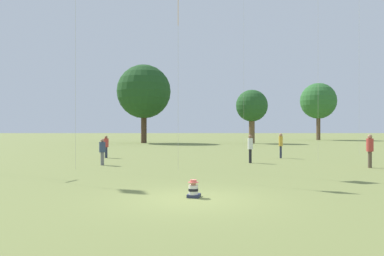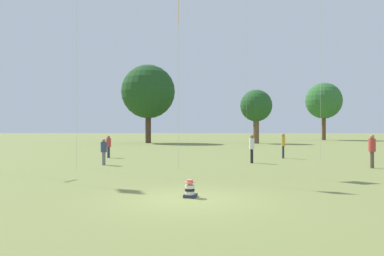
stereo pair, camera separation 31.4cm
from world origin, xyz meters
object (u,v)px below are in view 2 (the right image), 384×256
object	(u,v)px
person_standing_1	(109,145)
person_standing_4	(283,143)
person_standing_3	(372,148)
seated_toddler	(190,190)
distant_tree_1	(324,101)
distant_tree_2	(256,106)
distant_tree_0	(148,92)
person_standing_2	(252,146)
person_standing_0	(104,149)

from	to	relation	value
person_standing_1	person_standing_4	bearing A→B (deg)	165.20
person_standing_3	seated_toddler	bearing A→B (deg)	138.67
person_standing_3	distant_tree_1	bearing A→B (deg)	-8.96
seated_toddler	distant_tree_2	distance (m)	42.86
person_standing_4	distant_tree_0	distance (m)	31.26
distant_tree_1	distant_tree_2	distance (m)	21.48
distant_tree_0	distant_tree_2	world-z (taller)	distant_tree_0
seated_toddler	person_standing_2	bearing A→B (deg)	85.39
person_standing_4	distant_tree_1	distance (m)	45.43
person_standing_0	person_standing_4	bearing A→B (deg)	-61.85
distant_tree_2	distant_tree_1	bearing A→B (deg)	46.32
person_standing_3	person_standing_4	world-z (taller)	person_standing_3
person_standing_4	distant_tree_1	bearing A→B (deg)	-81.78
person_standing_1	distant_tree_2	bearing A→B (deg)	-133.49
person_standing_0	person_standing_1	world-z (taller)	person_standing_1
person_standing_2	person_standing_3	bearing A→B (deg)	39.14
person_standing_2	distant_tree_1	bearing A→B (deg)	130.42
person_standing_0	person_standing_4	size ratio (longest dim) A/B	0.86
person_standing_4	person_standing_2	bearing A→B (deg)	83.43
person_standing_0	person_standing_1	size ratio (longest dim) A/B	0.96
person_standing_3	distant_tree_2	distance (m)	33.16
person_standing_3	distant_tree_1	size ratio (longest dim) A/B	0.18
seated_toddler	person_standing_1	distance (m)	16.94
person_standing_0	seated_toddler	bearing A→B (deg)	-147.93
seated_toddler	person_standing_0	bearing A→B (deg)	130.16
person_standing_0	person_standing_2	size ratio (longest dim) A/B	0.88
distant_tree_2	distant_tree_0	bearing A→B (deg)	175.68
person_standing_3	person_standing_4	bearing A→B (deg)	33.68
person_standing_4	distant_tree_1	size ratio (longest dim) A/B	0.17
person_standing_4	person_standing_0	bearing A→B (deg)	53.84
distant_tree_2	person_standing_1	bearing A→B (deg)	-119.80
person_standing_0	person_standing_4	xyz separation A→B (m)	(11.79, 5.15, 0.19)
seated_toddler	distant_tree_1	distance (m)	62.12
person_standing_0	distant_tree_2	distance (m)	34.63
seated_toddler	distant_tree_0	xyz separation A→B (m)	(-7.10, 42.87, 7.28)
seated_toddler	distant_tree_0	distance (m)	44.06
person_standing_0	person_standing_4	distance (m)	12.87
distant_tree_0	distant_tree_1	size ratio (longest dim) A/B	1.09
distant_tree_0	distant_tree_1	distance (m)	33.60
person_standing_2	person_standing_4	size ratio (longest dim) A/B	0.98
person_standing_1	person_standing_2	world-z (taller)	person_standing_2
person_standing_0	distant_tree_1	xyz separation A→B (m)	(28.66, 46.89, 6.26)
seated_toddler	distant_tree_0	size ratio (longest dim) A/B	0.05
seated_toddler	person_standing_3	world-z (taller)	person_standing_3
seated_toddler	person_standing_4	world-z (taller)	person_standing_4
person_standing_2	person_standing_4	distance (m)	4.70
person_standing_1	person_standing_2	distance (m)	10.77
person_standing_2	person_standing_1	bearing A→B (deg)	-138.05
distant_tree_0	distant_tree_2	distance (m)	15.82
seated_toddler	person_standing_1	xyz separation A→B (m)	(-6.37, 15.68, 0.73)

